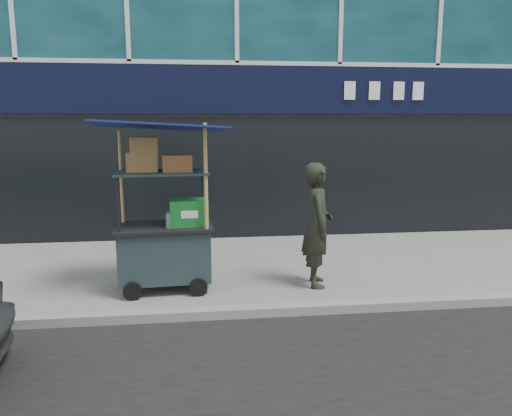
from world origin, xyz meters
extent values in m
plane|color=slate|center=(0.00, 0.00, 0.00)|extent=(80.00, 80.00, 0.00)
cube|color=gray|center=(0.00, -0.20, 0.06)|extent=(80.00, 0.18, 0.12)
cube|color=black|center=(0.00, 3.86, 2.90)|extent=(15.68, 0.06, 0.90)
cube|color=black|center=(0.00, 3.90, 1.20)|extent=(15.68, 0.04, 2.40)
cube|color=#1A2A2C|center=(-1.28, 0.93, 0.51)|extent=(1.27, 0.79, 0.72)
cylinder|color=black|center=(-1.68, 0.53, 0.12)|extent=(0.25, 0.07, 0.25)
cylinder|color=black|center=(-0.82, 0.58, 0.12)|extent=(0.25, 0.07, 0.25)
cube|color=black|center=(-1.28, 0.93, 0.89)|extent=(1.36, 0.88, 0.04)
cylinder|color=black|center=(-1.82, 0.59, 1.26)|extent=(0.03, 0.03, 0.77)
cylinder|color=black|center=(-0.69, 0.66, 1.26)|extent=(0.03, 0.03, 0.77)
cylinder|color=black|center=(-1.86, 1.20, 1.26)|extent=(0.03, 0.03, 0.77)
cylinder|color=black|center=(-0.73, 1.27, 1.26)|extent=(0.03, 0.03, 0.77)
cube|color=#1A2A2C|center=(-1.28, 0.93, 1.64)|extent=(1.27, 0.79, 0.03)
cylinder|color=olive|center=(-0.69, 0.66, 1.15)|extent=(0.05, 0.05, 2.31)
cylinder|color=olive|center=(-1.86, 1.20, 1.10)|extent=(0.04, 0.04, 2.21)
cube|color=#0C1046|center=(-1.28, 0.93, 2.26)|extent=(1.82, 1.33, 0.20)
cube|color=#0F6522|center=(-0.93, 0.90, 1.09)|extent=(0.53, 0.39, 0.36)
cylinder|color=silver|center=(-1.20, 0.73, 1.02)|extent=(0.07, 0.07, 0.21)
cylinder|color=blue|center=(-1.20, 0.73, 1.13)|extent=(0.03, 0.03, 0.02)
cube|color=brown|center=(-1.54, 0.97, 1.79)|extent=(0.43, 0.33, 0.26)
cube|color=olive|center=(-1.07, 0.89, 1.77)|extent=(0.41, 0.31, 0.23)
cube|color=brown|center=(-1.50, 0.95, 2.02)|extent=(0.37, 0.29, 0.21)
imported|color=black|center=(0.87, 0.86, 0.88)|extent=(0.49, 0.69, 1.76)
camera|label=1|loc=(-0.83, -5.88, 2.36)|focal=35.00mm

